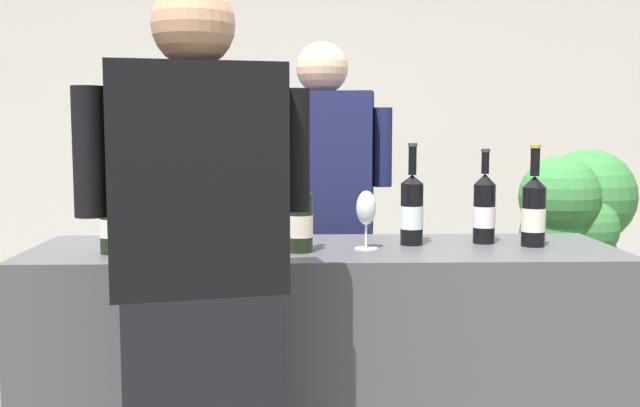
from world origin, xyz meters
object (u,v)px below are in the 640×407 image
object	(u,v)px
wine_bottle_2	(144,217)
wine_bottle_4	(412,210)
wine_bottle_0	(300,217)
wine_bottle_5	(533,211)
person_guest	(199,323)
wine_glass	(366,211)
person_server	(322,246)
potted_shrub	(571,235)
wine_bottle_1	(484,209)
wine_bottle_3	(113,218)
ice_bucket	(209,218)

from	to	relation	value
wine_bottle_2	wine_bottle_4	world-z (taller)	wine_bottle_4
wine_bottle_0	wine_bottle_2	world-z (taller)	wine_bottle_2
wine_bottle_5	person_guest	xyz separation A→B (m)	(-1.07, -0.60, -0.22)
wine_bottle_2	wine_glass	bearing A→B (deg)	4.79
wine_bottle_5	wine_glass	xyz separation A→B (m)	(-0.58, -0.05, 0.01)
person_server	potted_shrub	xyz separation A→B (m)	(1.22, 0.38, -0.01)
wine_bottle_1	potted_shrub	xyz separation A→B (m)	(0.67, 0.95, -0.24)
wine_bottle_1	wine_bottle_5	size ratio (longest dim) A/B	0.95
wine_bottle_2	wine_bottle_0	bearing A→B (deg)	1.32
wine_bottle_1	wine_bottle_0	bearing A→B (deg)	-165.74
wine_bottle_0	wine_bottle_3	xyz separation A→B (m)	(-0.61, -0.01, 0.00)
wine_bottle_2	wine_glass	world-z (taller)	wine_bottle_2
wine_bottle_0	wine_bottle_3	world-z (taller)	same
wine_bottle_1	wine_bottle_2	xyz separation A→B (m)	(-1.15, -0.18, -0.00)
wine_bottle_1	potted_shrub	bearing A→B (deg)	54.81
wine_glass	ice_bucket	world-z (taller)	same
wine_bottle_3	wine_glass	world-z (taller)	wine_bottle_3
person_server	person_guest	bearing A→B (deg)	-106.36
person_server	ice_bucket	bearing A→B (deg)	-122.83
wine_bottle_1	wine_bottle_2	world-z (taller)	wine_bottle_2
wine_bottle_0	wine_bottle_5	xyz separation A→B (m)	(0.80, 0.10, 0.01)
wine_bottle_3	potted_shrub	bearing A→B (deg)	30.18
wine_glass	person_guest	world-z (taller)	person_guest
wine_bottle_0	wine_bottle_4	size ratio (longest dim) A/B	0.94
wine_bottle_4	potted_shrub	world-z (taller)	wine_bottle_4
wine_bottle_2	wine_bottle_4	distance (m)	0.91
wine_bottle_2	ice_bucket	world-z (taller)	wine_bottle_2
wine_bottle_1	wine_bottle_3	xyz separation A→B (m)	(-1.26, -0.17, -0.01)
wine_bottle_5	person_server	size ratio (longest dim) A/B	0.21
ice_bucket	person_guest	bearing A→B (deg)	-86.10
wine_bottle_4	person_server	world-z (taller)	person_server
wine_bottle_5	wine_glass	size ratio (longest dim) A/B	1.77
wine_bottle_1	person_guest	distance (m)	1.16
wine_bottle_2	person_guest	xyz separation A→B (m)	(0.24, -0.50, -0.22)
wine_bottle_1	person_server	world-z (taller)	person_server
wine_bottle_0	wine_bottle_4	distance (m)	0.41
wine_bottle_4	person_guest	size ratio (longest dim) A/B	0.21
wine_bottle_2	wine_bottle_4	xyz separation A→B (m)	(0.89, 0.15, 0.00)
wine_bottle_3	wine_bottle_4	xyz separation A→B (m)	(1.00, 0.15, 0.01)
wine_bottle_2	wine_bottle_5	xyz separation A→B (m)	(1.31, 0.11, 0.00)
potted_shrub	wine_bottle_4	bearing A→B (deg)	-133.62
wine_bottle_2	potted_shrub	xyz separation A→B (m)	(1.82, 1.12, -0.23)
wine_bottle_1	ice_bucket	bearing A→B (deg)	-176.36
wine_bottle_2	ice_bucket	distance (m)	0.23
ice_bucket	person_server	xyz separation A→B (m)	(0.41, 0.63, -0.20)
wine_bottle_4	potted_shrub	distance (m)	1.37
wine_glass	potted_shrub	distance (m)	1.54
wine_glass	ice_bucket	bearing A→B (deg)	174.14
wine_bottle_3	person_server	xyz separation A→B (m)	(0.70, 0.74, -0.22)
person_server	potted_shrub	distance (m)	1.28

